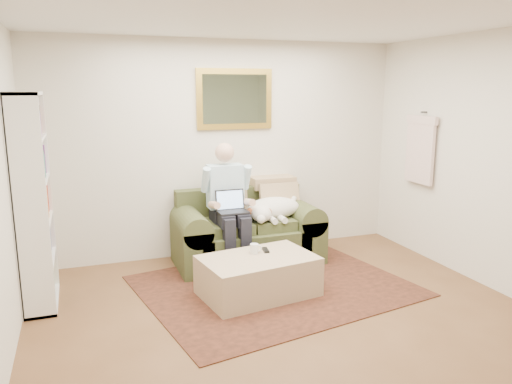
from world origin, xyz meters
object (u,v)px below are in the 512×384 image
coffee_mug (254,249)px  sofa (247,237)px  seated_man (230,208)px  sleeping_dog (273,208)px  laptop (231,206)px  bookshelf (34,201)px  ottoman (258,276)px

coffee_mug → sofa: bearing=76.0°
seated_man → sleeping_dog: (0.56, 0.07, -0.06)m
sofa → sleeping_dog: (0.30, -0.09, 0.36)m
sleeping_dog → coffee_mug: bearing=-123.4°
laptop → bookshelf: bookshelf is taller
ottoman → bookshelf: bearing=164.7°
seated_man → bookshelf: (-1.98, -0.28, 0.29)m
laptop → ottoman: bearing=-87.3°
laptop → ottoman: laptop is taller
ottoman → coffee_mug: 0.27m
sleeping_dog → ottoman: sleeping_dog is taller
ottoman → bookshelf: 2.24m
sofa → ottoman: bearing=-102.4°
sleeping_dog → ottoman: bearing=-120.0°
sofa → laptop: bearing=-139.0°
bookshelf → ottoman: bearing=-15.3°
seated_man → bookshelf: size_ratio=0.71×
laptop → sleeping_dog: size_ratio=0.47×
laptop → bookshelf: bearing=-173.8°
seated_man → ottoman: 0.98m
seated_man → ottoman: seated_man is taller
seated_man → sleeping_dog: 0.57m
seated_man → laptop: size_ratio=4.33×
sofa → sleeping_dog: 0.48m
seated_man → coffee_mug: (0.04, -0.72, -0.26)m
laptop → sofa: bearing=41.0°
coffee_mug → laptop: bearing=93.1°
bookshelf → laptop: bearing=6.2°
sofa → seated_man: 0.51m
ottoman → coffee_mug: size_ratio=11.00×
ottoman → bookshelf: size_ratio=0.55×
sofa → sleeping_dog: size_ratio=2.43×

